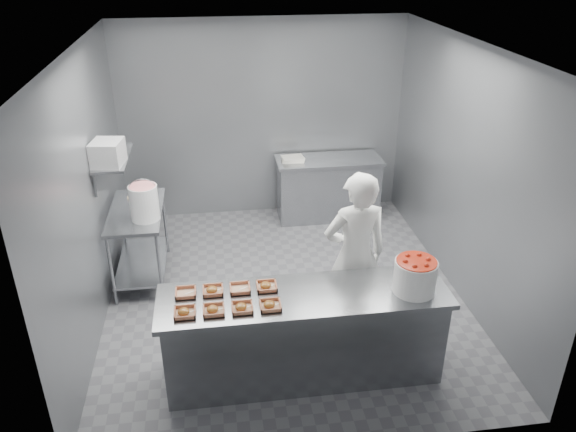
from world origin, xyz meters
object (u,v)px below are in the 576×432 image
object	(u,v)px
service_counter	(304,335)
appliance	(108,153)
tray_2	(242,307)
tray_5	(213,290)
tray_4	(186,293)
glaze_bucket	(144,202)
tray_3	(270,305)
strawberry_tub	(415,275)
tray_1	(213,310)
tray_6	(240,288)
worker	(355,256)
tray_7	(266,286)
prep_table	(139,233)
tray_0	(184,312)
back_counter	(328,188)

from	to	relation	value
service_counter	appliance	world-z (taller)	appliance
tray_2	tray_5	world-z (taller)	same
service_counter	tray_4	xyz separation A→B (m)	(-1.04, 0.15, 0.47)
glaze_bucket	tray_3	bearing A→B (deg)	-57.30
service_counter	strawberry_tub	distance (m)	1.15
tray_1	glaze_bucket	distance (m)	1.99
tray_6	worker	world-z (taller)	worker
tray_3	tray_7	bearing A→B (deg)	90.00
prep_table	tray_0	world-z (taller)	tray_0
service_counter	strawberry_tub	bearing A→B (deg)	-4.55
tray_4	glaze_bucket	distance (m)	1.64
prep_table	tray_3	xyz separation A→B (m)	(1.33, -2.10, 0.33)
tray_4	strawberry_tub	world-z (taller)	strawberry_tub
prep_table	tray_4	xyz separation A→B (m)	(0.61, -1.80, 0.33)
tray_3	glaze_bucket	distance (m)	2.21
tray_5	worker	bearing A→B (deg)	17.79
tray_2	tray_3	bearing A→B (deg)	0.00
tray_0	tray_1	size ratio (longest dim) A/B	1.00
back_counter	tray_0	bearing A→B (deg)	-119.76
tray_4	tray_5	bearing A→B (deg)	-0.00
tray_3	appliance	xyz separation A→B (m)	(-1.50, 1.86, 0.77)
tray_1	tray_3	world-z (taller)	same
tray_5	tray_7	distance (m)	0.48
tray_1	strawberry_tub	size ratio (longest dim) A/B	0.50
prep_table	tray_3	bearing A→B (deg)	-57.66
tray_5	tray_6	distance (m)	0.24
tray_5	strawberry_tub	xyz separation A→B (m)	(1.78, -0.22, 0.14)
tray_2	appliance	bearing A→B (deg)	124.05
tray_0	strawberry_tub	distance (m)	2.02
appliance	prep_table	bearing A→B (deg)	62.68
tray_3	tray_7	size ratio (longest dim) A/B	1.00
service_counter	tray_0	world-z (taller)	tray_0
service_counter	tray_7	bearing A→B (deg)	155.52
tray_0	tray_2	bearing A→B (deg)	0.00
service_counter	glaze_bucket	bearing A→B (deg)	131.56
prep_table	back_counter	world-z (taller)	same
prep_table	back_counter	size ratio (longest dim) A/B	0.80
tray_2	worker	world-z (taller)	worker
prep_table	tray_7	size ratio (longest dim) A/B	6.40
back_counter	tray_5	size ratio (longest dim) A/B	8.01
prep_table	strawberry_tub	distance (m)	3.35
tray_4	strawberry_tub	size ratio (longest dim) A/B	0.50
tray_3	appliance	bearing A→B (deg)	128.83
tray_6	strawberry_tub	size ratio (longest dim) A/B	0.50
service_counter	tray_1	world-z (taller)	tray_1
back_counter	tray_0	world-z (taller)	tray_0
service_counter	worker	world-z (taller)	worker
back_counter	appliance	distance (m)	3.36
back_counter	service_counter	bearing A→B (deg)	-105.48
tray_2	tray_4	xyz separation A→B (m)	(-0.48, 0.29, -0.00)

